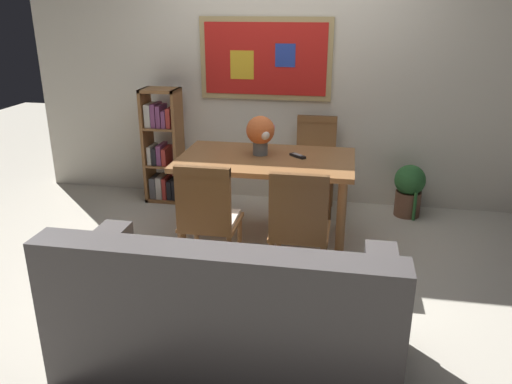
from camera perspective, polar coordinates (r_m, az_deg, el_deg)
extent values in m
plane|color=beige|center=(4.01, 0.24, -8.05)|extent=(12.00, 12.00, 0.00)
cube|color=silver|center=(5.07, 3.40, 13.41)|extent=(5.20, 0.10, 2.60)
cube|color=tan|center=(5.02, 1.05, 14.71)|extent=(1.28, 0.02, 0.77)
cube|color=red|center=(5.00, 1.02, 14.69)|extent=(1.18, 0.01, 0.67)
cube|color=gold|center=(5.05, -1.58, 14.07)|extent=(0.23, 0.00, 0.27)
cube|color=#263FA5|center=(4.97, 3.27, 15.07)|extent=(0.19, 0.00, 0.22)
cube|color=brown|center=(4.14, 1.14, 3.63)|extent=(1.42, 0.87, 0.04)
cylinder|color=brown|center=(4.09, -8.48, -2.29)|extent=(0.07, 0.07, 0.70)
cylinder|color=brown|center=(3.89, 9.48, -3.58)|extent=(0.07, 0.07, 0.70)
cylinder|color=brown|center=(4.72, -5.77, 0.94)|extent=(0.07, 0.07, 0.70)
cylinder|color=brown|center=(4.55, 9.72, -0.03)|extent=(0.07, 0.07, 0.70)
cube|color=brown|center=(4.86, 6.53, 2.61)|extent=(0.40, 0.40, 0.03)
cube|color=beige|center=(4.85, 6.55, 2.92)|extent=(0.36, 0.36, 0.03)
cylinder|color=brown|center=(5.09, 8.48, 0.65)|extent=(0.04, 0.04, 0.42)
cylinder|color=brown|center=(5.11, 4.68, 0.88)|extent=(0.04, 0.04, 0.42)
cylinder|color=brown|center=(4.77, 8.31, -0.70)|extent=(0.04, 0.04, 0.42)
cylinder|color=brown|center=(4.79, 4.25, -0.44)|extent=(0.04, 0.04, 0.42)
cube|color=brown|center=(4.97, 6.80, 5.89)|extent=(0.38, 0.04, 0.46)
cube|color=brown|center=(4.92, 6.90, 8.15)|extent=(0.38, 0.05, 0.06)
cube|color=brown|center=(3.52, 4.97, -4.40)|extent=(0.40, 0.40, 0.03)
cube|color=beige|center=(3.51, 4.98, -4.00)|extent=(0.36, 0.36, 0.03)
cylinder|color=brown|center=(3.49, 1.76, -8.72)|extent=(0.04, 0.04, 0.42)
cylinder|color=brown|center=(3.46, 7.40, -9.14)|extent=(0.04, 0.04, 0.42)
cylinder|color=brown|center=(3.79, 2.55, -6.26)|extent=(0.04, 0.04, 0.42)
cylinder|color=brown|center=(3.76, 7.72, -6.63)|extent=(0.04, 0.04, 0.42)
cube|color=brown|center=(3.26, 4.77, -1.83)|extent=(0.38, 0.04, 0.46)
cube|color=brown|center=(3.19, 4.88, 1.50)|extent=(0.38, 0.05, 0.06)
cube|color=brown|center=(3.66, -5.05, -3.41)|extent=(0.40, 0.40, 0.03)
cube|color=beige|center=(3.65, -5.07, -3.01)|extent=(0.36, 0.36, 0.03)
cylinder|color=brown|center=(3.66, -8.24, -7.47)|extent=(0.04, 0.04, 0.42)
cylinder|color=brown|center=(3.57, -3.01, -8.00)|extent=(0.04, 0.04, 0.42)
cylinder|color=brown|center=(3.95, -6.70, -5.23)|extent=(0.04, 0.04, 0.42)
cylinder|color=brown|center=(3.87, -1.84, -5.66)|extent=(0.04, 0.04, 0.42)
cube|color=brown|center=(3.41, -5.97, -0.86)|extent=(0.38, 0.04, 0.46)
cube|color=brown|center=(3.34, -6.10, 2.34)|extent=(0.38, 0.05, 0.06)
cube|color=#514C4C|center=(2.96, -2.87, -14.89)|extent=(1.80, 0.84, 0.40)
cube|color=#514C4C|center=(2.47, -4.77, -11.09)|extent=(1.80, 0.20, 0.44)
cube|color=#514C4C|center=(3.06, -18.04, -7.84)|extent=(0.18, 0.80, 0.22)
cube|color=#514C4C|center=(2.74, 14.05, -10.94)|extent=(0.18, 0.80, 0.22)
cube|color=#B78C33|center=(2.75, -13.18, -9.53)|extent=(0.32, 0.16, 0.33)
cube|color=#B78C33|center=(2.62, -3.93, -10.65)|extent=(0.32, 0.16, 0.33)
cube|color=#334C72|center=(2.55, 6.12, -11.56)|extent=(0.32, 0.16, 0.33)
cube|color=brown|center=(5.26, -12.07, 5.18)|extent=(0.03, 0.28, 1.14)
cube|color=brown|center=(5.15, -8.65, 5.06)|extent=(0.03, 0.28, 1.14)
cube|color=brown|center=(5.37, -10.00, -0.62)|extent=(0.36, 0.28, 0.03)
cube|color=brown|center=(5.09, -10.77, 11.18)|extent=(0.36, 0.28, 0.03)
cube|color=brown|center=(5.25, -10.25, 3.12)|extent=(0.30, 0.28, 0.02)
cube|color=brown|center=(5.16, -10.51, 7.17)|extent=(0.30, 0.28, 0.02)
cube|color=#595960|center=(5.37, -11.15, 0.69)|extent=(0.06, 0.22, 0.22)
cube|color=beige|center=(5.34, -10.50, 0.71)|extent=(0.06, 0.22, 0.23)
cube|color=#B2332D|center=(5.32, -9.92, 0.63)|extent=(0.04, 0.22, 0.22)
cube|color=black|center=(5.31, -9.39, 0.46)|extent=(0.05, 0.22, 0.19)
cube|color=black|center=(5.29, -8.87, 0.49)|extent=(0.04, 0.22, 0.21)
cube|color=beige|center=(5.27, -11.52, 4.23)|extent=(0.04, 0.22, 0.18)
cube|color=black|center=(5.25, -11.02, 4.14)|extent=(0.05, 0.22, 0.17)
cube|color=#7F3F72|center=(5.23, -10.50, 4.28)|extent=(0.05, 0.22, 0.20)
cube|color=#B2332D|center=(5.22, -9.96, 4.09)|extent=(0.04, 0.22, 0.17)
cube|color=beige|center=(5.17, -11.72, 8.50)|extent=(0.06, 0.22, 0.22)
cube|color=#7F3F72|center=(5.15, -11.13, 8.53)|extent=(0.05, 0.22, 0.23)
cube|color=#7F3F72|center=(5.13, -10.56, 8.43)|extent=(0.04, 0.22, 0.21)
cube|color=#7F3F72|center=(5.12, -10.00, 8.18)|extent=(0.04, 0.22, 0.17)
cube|color=#B2332D|center=(5.10, -9.48, 8.32)|extent=(0.04, 0.22, 0.20)
cylinder|color=brown|center=(5.06, 16.64, -1.23)|extent=(0.24, 0.24, 0.24)
cylinder|color=#332319|center=(5.02, 16.77, -0.05)|extent=(0.22, 0.22, 0.02)
sphere|color=#2D6B33|center=(4.98, 16.91, 1.30)|extent=(0.29, 0.29, 0.29)
cylinder|color=#2D6B33|center=(4.94, 17.39, -1.56)|extent=(0.03, 0.03, 0.27)
cylinder|color=#2D6B33|center=(5.13, 17.89, -0.50)|extent=(0.03, 0.03, 0.23)
cylinder|color=slate|center=(4.21, 0.49, 5.05)|extent=(0.12, 0.12, 0.12)
sphere|color=#D86633|center=(4.17, 0.50, 6.96)|extent=(0.23, 0.23, 0.23)
sphere|color=#EACC4C|center=(4.25, 0.06, 7.34)|extent=(0.07, 0.07, 0.07)
sphere|color=silver|center=(4.09, 1.00, 6.41)|extent=(0.08, 0.08, 0.08)
sphere|color=pink|center=(4.18, 1.78, 7.31)|extent=(0.05, 0.05, 0.05)
cube|color=black|center=(4.16, 4.71, 4.06)|extent=(0.15, 0.14, 0.02)
cube|color=gray|center=(4.16, 4.72, 4.22)|extent=(0.10, 0.09, 0.00)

